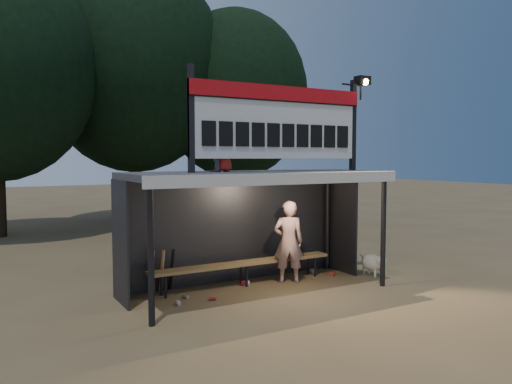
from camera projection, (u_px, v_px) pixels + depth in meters
ground at (257, 291)px, 9.65m from camera, size 80.00×80.00×0.00m
player at (288, 242)px, 10.29m from camera, size 0.73×0.63×1.70m
child_a at (216, 144)px, 9.24m from camera, size 0.59×0.52×1.04m
child_b at (223, 148)px, 9.29m from camera, size 0.52×0.47×0.89m
dugout_shelter at (251, 196)px, 9.74m from camera, size 5.10×2.08×2.32m
scoreboard_assembly at (282, 120)px, 9.69m from camera, size 4.10×0.27×1.99m
bench at (244, 264)px, 10.10m from camera, size 4.00×0.35×0.48m
tree_mid at (134, 67)px, 19.67m from camera, size 7.22×7.22×10.36m
tree_right at (235, 95)px, 20.86m from camera, size 6.08×6.08×8.72m
dog at (373, 263)px, 10.95m from camera, size 0.36×0.81×0.49m
bats at (162, 271)px, 9.52m from camera, size 0.47×0.33×0.84m
litter at (251, 285)px, 9.95m from camera, size 3.79×0.96×0.08m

